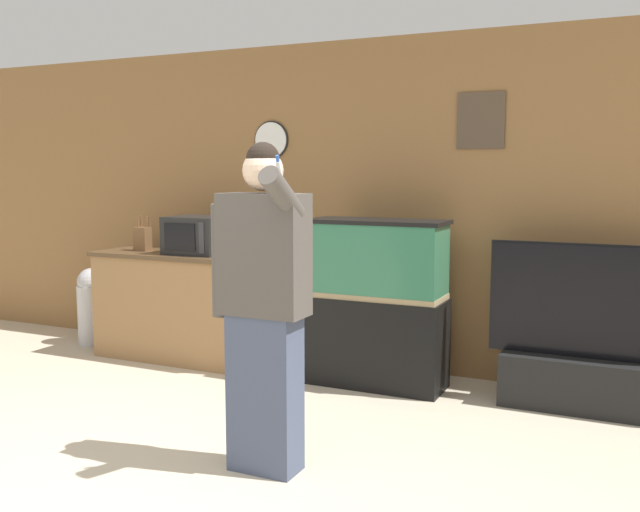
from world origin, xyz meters
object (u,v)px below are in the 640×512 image
Objects in this scene: aquarium_on_stand at (377,303)px; person_standing at (262,303)px; counter_island at (184,306)px; microwave at (197,235)px; tv_on_stand at (584,362)px; trash_bin at (92,305)px; knife_block at (143,238)px.

person_standing is at bearing -90.43° from aquarium_on_stand.
microwave is at bearing 5.36° from counter_island.
counter_island is 1.22× the size of tv_on_stand.
trash_bin is (-2.79, 1.74, -0.54)m from person_standing.
aquarium_on_stand is 0.71× the size of person_standing.
knife_block is 0.18× the size of person_standing.
counter_island is 2.23× the size of trash_bin.
trash_bin is (-1.07, 0.07, -0.09)m from counter_island.
trash_bin is (-0.66, 0.07, -0.64)m from knife_block.
microwave is (0.14, 0.01, 0.60)m from counter_island.
aquarium_on_stand is at bearing 89.57° from person_standing.
microwave is 2.31m from person_standing.
microwave is 0.39× the size of aquarium_on_stand.
microwave is 0.28× the size of person_standing.
microwave is 1.57× the size of knife_block.
aquarium_on_stand is at bearing -0.41° from knife_block.
trash_bin is (-1.21, 0.06, -0.69)m from microwave.
person_standing is at bearing -32.04° from trash_bin.
counter_island is 2.43m from person_standing.
tv_on_stand is (3.02, 0.07, -0.73)m from microwave.
aquarium_on_stand is at bearing -0.44° from counter_island.
knife_block is (-0.56, -0.01, -0.05)m from microwave.
counter_island is at bearing 179.56° from aquarium_on_stand.
counter_island is 3.17m from tv_on_stand.
person_standing is (2.13, -1.67, -0.10)m from knife_block.
tv_on_stand is at bearing 0.08° from trash_bin.
microwave is at bearing -2.88° from trash_bin.
knife_block is at bearing -178.74° from tv_on_stand.
knife_block is 2.71m from person_standing.
aquarium_on_stand is (1.73, -0.01, 0.16)m from counter_island.
knife_block is 0.25× the size of aquarium_on_stand.
person_standing is (-1.45, -1.75, 0.58)m from tv_on_stand.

